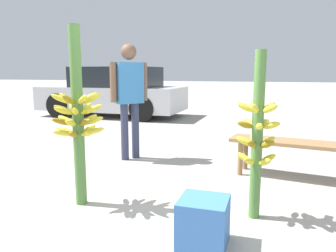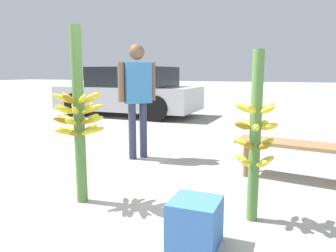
{
  "view_description": "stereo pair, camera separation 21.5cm",
  "coord_description": "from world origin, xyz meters",
  "views": [
    {
      "loc": [
        0.87,
        -2.38,
        1.22
      ],
      "look_at": [
        -0.04,
        0.52,
        0.72
      ],
      "focal_mm": 35.0,
      "sensor_mm": 36.0,
      "label": 1
    },
    {
      "loc": [
        1.08,
        -2.31,
        1.22
      ],
      "look_at": [
        -0.04,
        0.52,
        0.72
      ],
      "focal_mm": 35.0,
      "sensor_mm": 36.0,
      "label": 2
    }
  ],
  "objects": [
    {
      "name": "ground_plane",
      "position": [
        0.0,
        0.0,
        0.0
      ],
      "size": [
        80.0,
        80.0,
        0.0
      ],
      "primitive_type": "plane",
      "color": "#9E998E"
    },
    {
      "name": "vendor_person",
      "position": [
        -0.99,
        1.77,
        0.96
      ],
      "size": [
        0.42,
        0.49,
        1.59
      ],
      "rotation": [
        0.0,
        0.0,
        0.88
      ],
      "color": "#2D334C",
      "rests_on": "ground_plane"
    },
    {
      "name": "produce_crate",
      "position": [
        0.46,
        -0.22,
        0.17
      ],
      "size": [
        0.34,
        0.34,
        0.34
      ],
      "color": "#386BB2",
      "rests_on": "ground_plane"
    },
    {
      "name": "parked_car",
      "position": [
        -3.3,
        5.87,
        0.65
      ],
      "size": [
        3.93,
        1.8,
        1.35
      ],
      "rotation": [
        0.0,
        0.0,
        1.56
      ],
      "color": "#B7B7BC",
      "rests_on": "ground_plane"
    },
    {
      "name": "banana_stalk_left",
      "position": [
        -0.78,
        0.16,
        0.82
      ],
      "size": [
        0.46,
        0.47,
        1.63
      ],
      "color": "#4C7A38",
      "rests_on": "ground_plane"
    },
    {
      "name": "market_bench",
      "position": [
        1.18,
        1.53,
        0.38
      ],
      "size": [
        1.52,
        0.6,
        0.44
      ],
      "rotation": [
        0.0,
        0.0,
        -0.15
      ],
      "color": "olive",
      "rests_on": "ground_plane"
    },
    {
      "name": "banana_stalk_center",
      "position": [
        0.78,
        0.34,
        0.71
      ],
      "size": [
        0.36,
        0.36,
        1.39
      ],
      "color": "#4C7A38",
      "rests_on": "ground_plane"
    }
  ]
}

